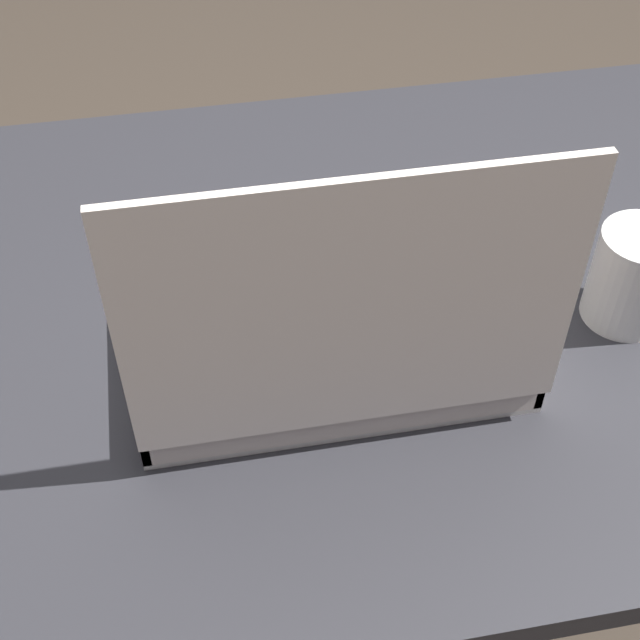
% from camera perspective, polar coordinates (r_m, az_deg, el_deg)
% --- Properties ---
extents(ground_plane, '(8.00, 8.00, 0.00)m').
position_cam_1_polar(ground_plane, '(1.59, 0.40, -18.64)').
color(ground_plane, '#42382D').
extents(dining_table, '(1.14, 0.81, 0.76)m').
position_cam_1_polar(dining_table, '(1.05, 0.58, -2.72)').
color(dining_table, '#2D2D33').
rests_on(dining_table, ground_plane).
extents(donut_box, '(0.38, 0.30, 0.30)m').
position_cam_1_polar(donut_box, '(0.88, 1.47, 0.23)').
color(donut_box, silver).
rests_on(donut_box, dining_table).
extents(coffee_mug, '(0.09, 0.09, 0.11)m').
position_cam_1_polar(coffee_mug, '(0.96, 19.42, 2.71)').
color(coffee_mug, white).
rests_on(coffee_mug, dining_table).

